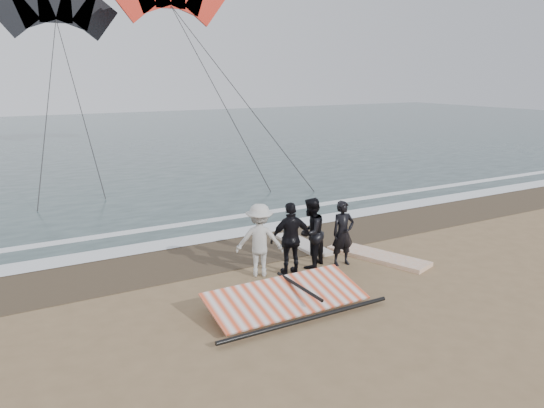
{
  "coord_description": "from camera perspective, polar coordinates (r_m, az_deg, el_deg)",
  "views": [
    {
      "loc": [
        -7.84,
        -8.1,
        4.75
      ],
      "look_at": [
        -1.44,
        3.0,
        1.6
      ],
      "focal_mm": 35.0,
      "sensor_mm": 36.0,
      "label": 1
    }
  ],
  "objects": [
    {
      "name": "kite_red",
      "position": [
        31.48,
        -10.85,
        20.73
      ],
      "size": [
        7.4,
        6.07,
        14.66
      ],
      "color": "red",
      "rests_on": "ground"
    },
    {
      "name": "foam_far",
      "position": [
        18.18,
        -3.3,
        -1.28
      ],
      "size": [
        120.0,
        0.45,
        0.01
      ],
      "primitive_type": "cube",
      "color": "white",
      "rests_on": "sea"
    },
    {
      "name": "trio_cluster",
      "position": [
        12.89,
        1.37,
        -3.61
      ],
      "size": [
        2.61,
        1.19,
        1.8
      ],
      "color": "black",
      "rests_on": "ground"
    },
    {
      "name": "foam_near",
      "position": [
        16.73,
        -0.68,
        -2.59
      ],
      "size": [
        120.0,
        0.9,
        0.01
      ],
      "primitive_type": "cube",
      "color": "white",
      "rests_on": "sea"
    },
    {
      "name": "man_main",
      "position": [
        13.54,
        7.64,
        -3.13
      ],
      "size": [
        0.66,
        0.48,
        1.67
      ],
      "primitive_type": "imported",
      "rotation": [
        0.0,
        0.0,
        -0.13
      ],
      "color": "black",
      "rests_on": "ground"
    },
    {
      "name": "board_white",
      "position": [
        14.39,
        11.31,
        -5.52
      ],
      "size": [
        1.62,
        2.86,
        0.11
      ],
      "primitive_type": "cube",
      "rotation": [
        0.0,
        0.0,
        0.33
      ],
      "color": "white",
      "rests_on": "ground"
    },
    {
      "name": "sail_rig",
      "position": [
        11.21,
        0.92,
        -10.17
      ],
      "size": [
        3.9,
        1.72,
        0.49
      ],
      "color": "black",
      "rests_on": "ground"
    },
    {
      "name": "kite_dark",
      "position": [
        32.91,
        -22.26,
        18.33
      ],
      "size": [
        7.54,
        6.43,
        15.09
      ],
      "color": "black",
      "rests_on": "ground"
    },
    {
      "name": "sea",
      "position": [
        42.11,
        -19.16,
        6.59
      ],
      "size": [
        120.0,
        54.0,
        0.02
      ],
      "primitive_type": "cube",
      "color": "#233838",
      "rests_on": "ground"
    },
    {
      "name": "ground",
      "position": [
        12.23,
        13.16,
        -9.42
      ],
      "size": [
        120.0,
        120.0,
        0.0
      ],
      "primitive_type": "plane",
      "color": "#8C704C",
      "rests_on": "ground"
    },
    {
      "name": "wet_sand",
      "position": [
        15.58,
        1.85,
        -3.92
      ],
      "size": [
        120.0,
        2.8,
        0.01
      ],
      "primitive_type": "cube",
      "color": "#4C3D2B",
      "rests_on": "ground"
    },
    {
      "name": "board_cream",
      "position": [
        15.13,
        3.29,
        -4.33
      ],
      "size": [
        0.6,
        2.21,
        0.09
      ],
      "primitive_type": "cube",
      "rotation": [
        0.0,
        0.0,
        0.0
      ],
      "color": "beige",
      "rests_on": "ground"
    }
  ]
}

